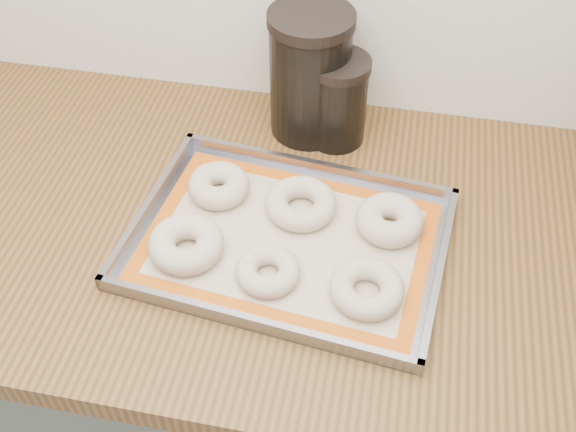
% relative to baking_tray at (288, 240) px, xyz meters
% --- Properties ---
extents(cabinet, '(3.00, 0.65, 0.86)m').
position_rel_baking_tray_xyz_m(cabinet, '(0.22, 0.04, -0.48)').
color(cabinet, '#5B6256').
rests_on(cabinet, floor).
extents(countertop, '(3.06, 0.68, 0.04)m').
position_rel_baking_tray_xyz_m(countertop, '(0.22, 0.04, -0.03)').
color(countertop, brown).
rests_on(countertop, cabinet).
extents(baking_tray, '(0.49, 0.38, 0.03)m').
position_rel_baking_tray_xyz_m(baking_tray, '(0.00, 0.00, 0.00)').
color(baking_tray, gray).
rests_on(baking_tray, countertop).
extents(baking_mat, '(0.45, 0.33, 0.00)m').
position_rel_baking_tray_xyz_m(baking_mat, '(0.00, 0.00, -0.00)').
color(baking_mat, '#C6B793').
rests_on(baking_mat, baking_tray).
extents(bagel_front_left, '(0.13, 0.13, 0.04)m').
position_rel_baking_tray_xyz_m(bagel_front_left, '(-0.14, -0.05, 0.02)').
color(bagel_front_left, beige).
rests_on(bagel_front_left, baking_mat).
extents(bagel_front_mid, '(0.11, 0.11, 0.03)m').
position_rel_baking_tray_xyz_m(bagel_front_mid, '(-0.01, -0.07, 0.01)').
color(bagel_front_mid, beige).
rests_on(bagel_front_mid, baking_mat).
extents(bagel_front_right, '(0.11, 0.11, 0.03)m').
position_rel_baking_tray_xyz_m(bagel_front_right, '(0.13, -0.08, 0.01)').
color(bagel_front_right, beige).
rests_on(bagel_front_right, baking_mat).
extents(bagel_back_left, '(0.10, 0.10, 0.04)m').
position_rel_baking_tray_xyz_m(bagel_back_left, '(-0.13, 0.08, 0.02)').
color(bagel_back_left, beige).
rests_on(bagel_back_left, baking_mat).
extents(bagel_back_mid, '(0.11, 0.11, 0.04)m').
position_rel_baking_tray_xyz_m(bagel_back_mid, '(0.01, 0.06, 0.02)').
color(bagel_back_mid, beige).
rests_on(bagel_back_mid, baking_mat).
extents(bagel_back_right, '(0.13, 0.13, 0.04)m').
position_rel_baking_tray_xyz_m(bagel_back_right, '(0.15, 0.05, 0.02)').
color(bagel_back_right, beige).
rests_on(bagel_back_right, baking_mat).
extents(canister_left, '(0.14, 0.14, 0.22)m').
position_rel_baking_tray_xyz_m(canister_left, '(-0.02, 0.28, 0.11)').
color(canister_left, black).
rests_on(canister_left, countertop).
extents(canister_mid, '(0.10, 0.10, 0.16)m').
position_rel_baking_tray_xyz_m(canister_mid, '(0.03, 0.26, 0.07)').
color(canister_mid, black).
rests_on(canister_mid, countertop).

